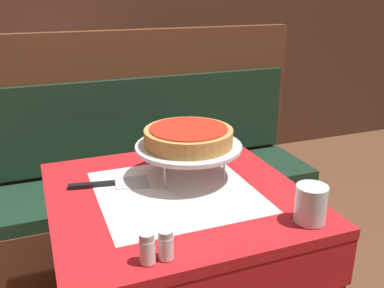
# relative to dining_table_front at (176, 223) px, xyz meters

# --- Properties ---
(dining_table_front) EXTENTS (0.73, 0.73, 0.73)m
(dining_table_front) POSITION_rel_dining_table_front_xyz_m (0.00, 0.00, 0.00)
(dining_table_front) COLOR red
(dining_table_front) RESTS_ON ground_plane
(dining_table_rear) EXTENTS (0.71, 0.71, 0.72)m
(dining_table_rear) POSITION_rel_dining_table_front_xyz_m (-0.22, 1.49, 0.00)
(dining_table_rear) COLOR red
(dining_table_rear) RESTS_ON ground_plane
(booth_bench) EXTENTS (1.69, 0.46, 1.11)m
(booth_bench) POSITION_rel_dining_table_front_xyz_m (0.08, 0.74, -0.29)
(booth_bench) COLOR brown
(booth_bench) RESTS_ON ground_plane
(back_wall_panel) EXTENTS (6.00, 0.04, 2.40)m
(back_wall_panel) POSITION_rel_dining_table_front_xyz_m (0.00, 1.94, 0.58)
(back_wall_panel) COLOR #4C2D1E
(back_wall_panel) RESTS_ON ground_plane
(pizza_pan_stand) EXTENTS (0.33, 0.33, 0.11)m
(pizza_pan_stand) POSITION_rel_dining_table_front_xyz_m (0.07, 0.08, 0.21)
(pizza_pan_stand) COLOR #ADADB2
(pizza_pan_stand) RESTS_ON dining_table_front
(deep_dish_pizza) EXTENTS (0.28, 0.28, 0.05)m
(deep_dish_pizza) POSITION_rel_dining_table_front_xyz_m (0.07, 0.08, 0.24)
(deep_dish_pizza) COLOR #C68E47
(deep_dish_pizza) RESTS_ON pizza_pan_stand
(pizza_server) EXTENTS (0.25, 0.10, 0.01)m
(pizza_server) POSITION_rel_dining_table_front_xyz_m (-0.17, 0.11, 0.11)
(pizza_server) COLOR #BCBCC1
(pizza_server) RESTS_ON dining_table_front
(water_glass_near) EXTENTS (0.08, 0.08, 0.10)m
(water_glass_near) POSITION_rel_dining_table_front_xyz_m (0.27, -0.29, 0.16)
(water_glass_near) COLOR silver
(water_glass_near) RESTS_ON dining_table_front
(salt_shaker) EXTENTS (0.04, 0.04, 0.07)m
(salt_shaker) POSITION_rel_dining_table_front_xyz_m (-0.17, -0.31, 0.14)
(salt_shaker) COLOR silver
(salt_shaker) RESTS_ON dining_table_front
(pepper_shaker) EXTENTS (0.04, 0.04, 0.07)m
(pepper_shaker) POSITION_rel_dining_table_front_xyz_m (-0.13, -0.31, 0.14)
(pepper_shaker) COLOR silver
(pepper_shaker) RESTS_ON dining_table_front
(condiment_caddy) EXTENTS (0.13, 0.13, 0.17)m
(condiment_caddy) POSITION_rel_dining_table_front_xyz_m (-0.27, 1.58, 0.14)
(condiment_caddy) COLOR black
(condiment_caddy) RESTS_ON dining_table_rear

